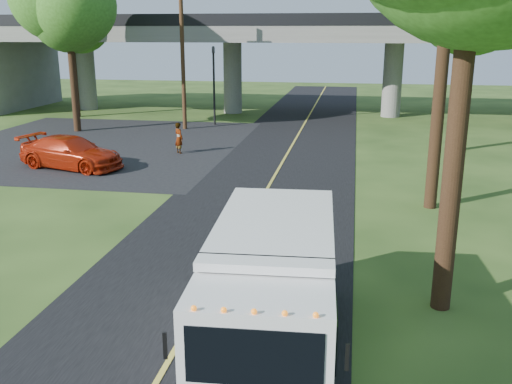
% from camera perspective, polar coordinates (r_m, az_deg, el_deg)
% --- Properties ---
extents(ground, '(120.00, 120.00, 0.00)m').
position_cam_1_polar(ground, '(13.53, -5.66, -11.45)').
color(ground, '#294318').
rests_on(ground, ground).
extents(road, '(7.00, 90.00, 0.02)m').
position_cam_1_polar(road, '(22.68, 0.98, 0.03)').
color(road, black).
rests_on(road, ground).
extents(parking_lot, '(16.00, 18.00, 0.01)m').
position_cam_1_polar(parking_lot, '(33.43, -15.84, 4.58)').
color(parking_lot, black).
rests_on(parking_lot, ground).
extents(lane_line, '(0.12, 90.00, 0.01)m').
position_cam_1_polar(lane_line, '(22.68, 0.98, 0.08)').
color(lane_line, gold).
rests_on(lane_line, road).
extents(overpass, '(54.00, 10.00, 7.30)m').
position_cam_1_polar(overpass, '(43.73, 5.56, 13.63)').
color(overpass, slate).
rests_on(overpass, ground).
extents(traffic_signal, '(0.18, 0.22, 5.20)m').
position_cam_1_polar(traffic_signal, '(38.82, -4.24, 11.38)').
color(traffic_signal, black).
rests_on(traffic_signal, ground).
extents(utility_pole, '(1.60, 0.26, 9.00)m').
position_cam_1_polar(utility_pole, '(37.21, -7.35, 13.26)').
color(utility_pole, '#472D19').
rests_on(utility_pole, ground).
extents(tree_left_lot, '(5.60, 5.50, 10.50)m').
position_cam_1_polar(tree_left_lot, '(37.57, -18.24, 17.70)').
color(tree_left_lot, '#382314').
rests_on(tree_left_lot, ground).
extents(tree_left_far, '(5.26, 5.16, 9.89)m').
position_cam_1_polar(tree_left_far, '(44.26, -18.06, 16.73)').
color(tree_left_far, '#382314').
rests_on(tree_left_far, ground).
extents(step_van, '(2.64, 6.37, 2.63)m').
position_cam_1_polar(step_van, '(11.05, 1.63, -9.68)').
color(step_van, white).
rests_on(step_van, ground).
extents(red_sedan, '(5.42, 3.20, 1.47)m').
position_cam_1_polar(red_sedan, '(27.87, -18.01, 3.78)').
color(red_sedan, '#AC220A').
rests_on(red_sedan, ground).
extents(pedestrian, '(0.70, 0.69, 1.62)m').
position_cam_1_polar(pedestrian, '(29.99, -7.72, 5.37)').
color(pedestrian, gray).
rests_on(pedestrian, ground).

